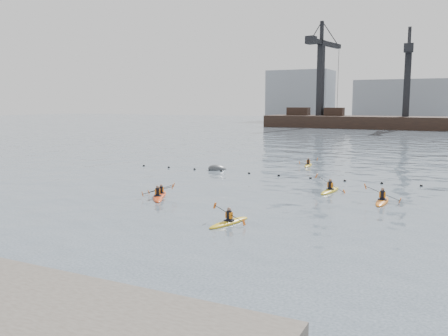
% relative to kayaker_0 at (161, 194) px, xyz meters
% --- Properties ---
extents(ground, '(400.00, 400.00, 0.00)m').
position_rel_kayaker_0_xyz_m(ground, '(6.51, -10.19, -0.09)').
color(ground, '#323F49').
rests_on(ground, ground).
extents(float_line, '(33.24, 0.73, 0.24)m').
position_rel_kayaker_0_xyz_m(float_line, '(6.01, 12.35, -0.06)').
color(float_line, black).
rests_on(float_line, ground).
extents(barge_pier, '(72.00, 19.30, 29.50)m').
position_rel_kayaker_0_xyz_m(barge_pier, '(6.29, 99.81, 1.81)').
color(barge_pier, black).
rests_on(barge_pier, ground).
extents(skyline, '(141.00, 28.00, 22.00)m').
position_rel_kayaker_0_xyz_m(skyline, '(8.75, 140.09, 9.16)').
color(skyline, gray).
rests_on(skyline, ground).
extents(kayaker_0, '(1.85, 2.81, 1.02)m').
position_rel_kayaker_0_xyz_m(kayaker_0, '(0.00, 0.00, 0.00)').
color(kayaker_0, red).
rests_on(kayaker_0, ground).
extents(kayaker_1, '(2.20, 3.32, 1.17)m').
position_rel_kayaker_0_xyz_m(kayaker_1, '(7.89, -5.10, 0.01)').
color(kayaker_1, gold).
rests_on(kayaker_1, ground).
extents(kayaker_2, '(2.40, 3.05, 1.09)m').
position_rel_kayaker_0_xyz_m(kayaker_2, '(0.39, -1.05, 0.01)').
color(kayaker_2, red).
rests_on(kayaker_2, ground).
extents(kayaker_3, '(2.41, 3.49, 1.40)m').
position_rel_kayaker_0_xyz_m(kayaker_3, '(10.55, 6.82, 0.02)').
color(kayaker_3, gold).
rests_on(kayaker_3, ground).
extents(kayaker_4, '(2.43, 3.54, 1.31)m').
position_rel_kayaker_0_xyz_m(kayaker_4, '(14.62, 4.55, 0.02)').
color(kayaker_4, orange).
rests_on(kayaker_4, ground).
extents(kayaker_5, '(1.99, 2.99, 0.98)m').
position_rel_kayaker_0_xyz_m(kayaker_5, '(4.87, 20.35, 0.00)').
color(kayaker_5, gold).
rests_on(kayaker_5, ground).
extents(mooring_buoy, '(2.31, 2.44, 1.40)m').
position_rel_kayaker_0_xyz_m(mooring_buoy, '(-2.32, 13.38, -0.09)').
color(mooring_buoy, '#424548').
rests_on(mooring_buoy, ground).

